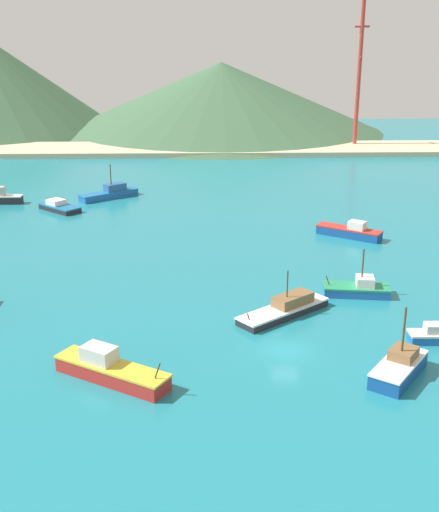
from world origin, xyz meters
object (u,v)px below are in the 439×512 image
at_px(fishing_boat_12, 1,197).
at_px(fishing_boat_13, 350,231).
at_px(fishing_boat_0, 399,367).
at_px(fishing_boat_3, 110,193).
at_px(fishing_boat_10, 110,369).
at_px(fishing_boat_4, 59,207).
at_px(fishing_boat_14, 286,308).
at_px(radio_tower, 359,74).
at_px(fishing_boat_5, 358,289).

bearing_deg(fishing_boat_12, fishing_boat_13, -20.41).
bearing_deg(fishing_boat_12, fishing_boat_0, -49.88).
xyz_separation_m(fishing_boat_3, fishing_boat_10, (8.61, -65.00, 0.10)).
distance_m(fishing_boat_4, fishing_boat_14, 54.16).
bearing_deg(fishing_boat_4, fishing_boat_14, -52.97).
bearing_deg(fishing_boat_0, fishing_boat_13, 83.75).
height_order(fishing_boat_0, fishing_boat_4, fishing_boat_0).
height_order(fishing_boat_12, fishing_boat_14, fishing_boat_14).
relative_size(fishing_boat_10, radio_tower, 0.30).
bearing_deg(fishing_boat_3, fishing_boat_5, -53.81).
distance_m(fishing_boat_0, fishing_boat_5, 18.60).
xyz_separation_m(fishing_boat_10, fishing_boat_13, (29.28, 40.41, -0.11)).
bearing_deg(radio_tower, fishing_boat_14, -106.23).
bearing_deg(fishing_boat_10, fishing_boat_0, -0.35).
height_order(fishing_boat_10, fishing_boat_12, fishing_boat_10).
bearing_deg(fishing_boat_14, fishing_boat_5, 30.67).
bearing_deg(fishing_boat_4, fishing_boat_10, -74.23).
height_order(fishing_boat_10, radio_tower, radio_tower).
relative_size(fishing_boat_12, fishing_boat_14, 0.67).
distance_m(fishing_boat_0, fishing_boat_12, 80.42).
xyz_separation_m(fishing_boat_12, radio_tower, (73.61, 54.76, 17.14)).
distance_m(fishing_boat_4, fishing_boat_10, 58.67).
bearing_deg(fishing_boat_13, radio_tower, 77.10).
height_order(fishing_boat_3, fishing_boat_13, fishing_boat_3).
relative_size(fishing_boat_3, fishing_boat_12, 1.47).
xyz_separation_m(fishing_boat_13, fishing_boat_14, (-12.61, -27.18, -0.12)).
height_order(fishing_boat_4, fishing_boat_12, fishing_boat_12).
distance_m(fishing_boat_4, fishing_boat_13, 47.99).
relative_size(fishing_boat_3, fishing_boat_5, 1.34).
bearing_deg(fishing_boat_0, fishing_boat_12, 130.12).
bearing_deg(fishing_boat_14, fishing_boat_3, 116.02).
xyz_separation_m(fishing_boat_4, fishing_boat_12, (-11.04, 4.89, 0.46)).
relative_size(fishing_boat_10, fishing_boat_12, 1.51).
distance_m(fishing_boat_3, fishing_boat_5, 57.69).
relative_size(fishing_boat_13, fishing_boat_14, 0.87).
distance_m(fishing_boat_3, fishing_boat_13, 45.17).
relative_size(fishing_boat_13, radio_tower, 0.26).
distance_m(fishing_boat_13, fishing_boat_14, 29.97).
xyz_separation_m(fishing_boat_0, fishing_boat_12, (-51.83, 61.50, 0.16)).
bearing_deg(radio_tower, fishing_boat_5, -102.22).
height_order(fishing_boat_3, radio_tower, radio_tower).
distance_m(fishing_boat_3, fishing_boat_12, 18.74).
bearing_deg(fishing_boat_5, fishing_boat_0, -91.91).
bearing_deg(radio_tower, fishing_boat_12, -143.35).
bearing_deg(radio_tower, fishing_boat_3, -137.22).
bearing_deg(fishing_boat_13, fishing_boat_5, -99.86).
xyz_separation_m(fishing_boat_10, fishing_boat_14, (16.67, 13.23, -0.24)).
relative_size(fishing_boat_10, fishing_boat_14, 1.00).
height_order(fishing_boat_5, radio_tower, radio_tower).
distance_m(fishing_boat_3, fishing_boat_14, 57.61).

